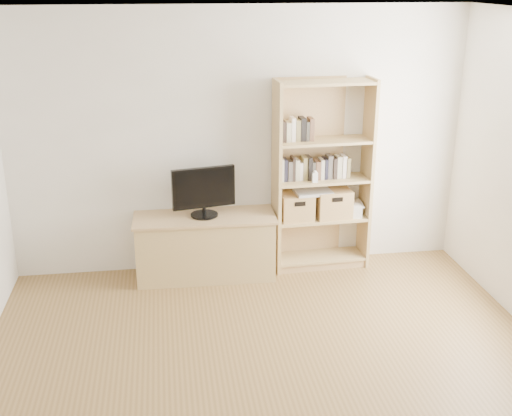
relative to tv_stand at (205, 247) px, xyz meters
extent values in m
cube|color=brown|center=(0.38, -2.25, -0.31)|extent=(4.50, 5.00, 0.01)
cube|color=silver|center=(0.38, 0.25, 0.99)|extent=(4.50, 0.02, 2.60)
cube|color=white|center=(0.38, -2.25, 2.29)|extent=(4.50, 5.00, 0.01)
cube|color=tan|center=(0.00, 0.00, 0.00)|extent=(1.35, 0.53, 0.61)
cube|color=tan|center=(1.19, 0.08, 0.66)|extent=(0.98, 0.39, 1.93)
cube|color=black|center=(0.00, 0.00, 0.58)|extent=(0.61, 0.16, 0.48)
cube|color=#AEA894|center=(1.19, 0.10, 0.74)|extent=(0.81, 0.17, 0.22)
cube|color=#AEA894|center=(0.97, 0.09, 1.13)|extent=(0.39, 0.17, 0.20)
cube|color=white|center=(1.08, -0.03, 0.68)|extent=(0.05, 0.03, 0.10)
cube|color=#AB8A4D|center=(0.93, 0.06, 0.36)|extent=(0.33, 0.27, 0.26)
cube|color=#AB8A4D|center=(1.30, 0.08, 0.37)|extent=(0.36, 0.31, 0.29)
cube|color=silver|center=(1.09, 0.06, 0.50)|extent=(0.38, 0.28, 0.03)
cube|color=beige|center=(1.52, 0.09, 0.29)|extent=(0.21, 0.27, 0.11)
camera|label=1|loc=(-0.35, -5.85, 2.55)|focal=45.00mm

